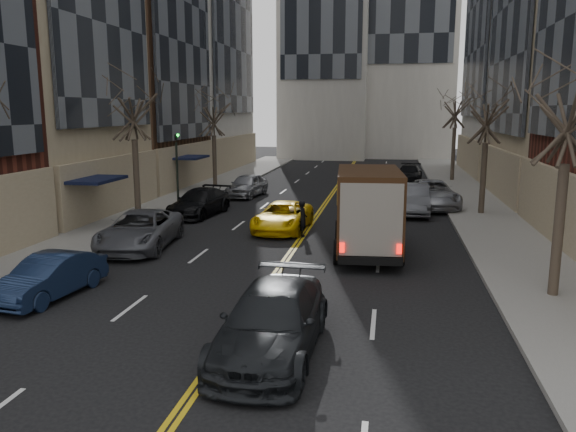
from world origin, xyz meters
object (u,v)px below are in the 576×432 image
Objects in this scene: observer_sedan at (272,322)px; pedestrian at (303,219)px; ups_truck at (368,212)px; taxi at (283,217)px.

observer_sedan is 12.48m from pedestrian.
taxi is at bearing 133.25° from ups_truck.
pedestrian reaches higher than taxi.
pedestrian is at bearing -42.15° from taxi.
ups_truck reaches higher than taxi.
pedestrian is at bearing 96.34° from observer_sedan.
pedestrian is (-2.99, 2.63, -0.90)m from ups_truck.
ups_truck is at bearing -39.52° from taxi.
pedestrian reaches higher than observer_sedan.
taxi is (-2.32, 13.56, -0.11)m from observer_sedan.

